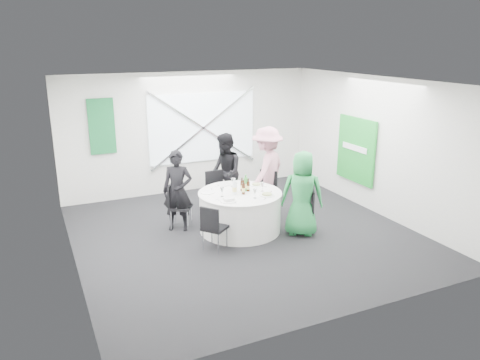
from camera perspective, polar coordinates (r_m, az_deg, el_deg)
name	(u,v)px	position (r m, az deg, el deg)	size (l,w,h in m)	color
floor	(244,234)	(8.79, 0.55, -6.60)	(6.00, 6.00, 0.00)	black
ceiling	(245,82)	(8.10, 0.60, 11.91)	(6.00, 6.00, 0.00)	white
wall_back	(190,132)	(11.06, -6.10, 5.78)	(6.00, 6.00, 0.00)	silver
wall_front	(349,217)	(5.89, 13.15, -4.41)	(6.00, 6.00, 0.00)	silver
wall_left	(67,182)	(7.60, -20.34, -0.22)	(6.00, 6.00, 0.00)	silver
wall_right	(378,146)	(9.96, 16.43, 3.98)	(6.00, 6.00, 0.00)	silver
window_panel	(203,128)	(11.10, -4.57, 6.39)	(2.60, 0.03, 1.60)	white
window_brace_a	(203,128)	(11.06, -4.50, 6.36)	(0.05, 0.05, 3.16)	silver
window_brace_b	(203,128)	(11.06, -4.50, 6.36)	(0.05, 0.05, 3.16)	silver
green_banner	(102,126)	(10.50, -16.50, 6.28)	(0.55, 0.04, 1.20)	#156937
green_sign	(356,150)	(10.41, 13.95, 3.57)	(0.05, 1.20, 1.40)	green
banquet_table	(240,211)	(8.82, 0.00, -3.86)	(1.56, 1.56, 0.76)	white
chair_back	(217,189)	(9.63, -2.86, -1.14)	(0.43, 0.44, 0.90)	black
chair_back_left	(177,203)	(8.99, -7.73, -2.75)	(0.54, 0.54, 0.87)	black
chair_back_right	(266,189)	(9.65, 3.19, -1.12)	(0.57, 0.57, 0.90)	black
chair_front_right	(307,208)	(8.76, 8.13, -3.37)	(0.53, 0.53, 0.85)	black
chair_front_left	(213,225)	(7.95, -3.35, -5.53)	(0.52, 0.52, 0.82)	black
person_man_back_left	(178,191)	(8.82, -7.61, -1.32)	(0.56, 0.37, 1.54)	black
person_man_back	(225,173)	(9.76, -1.84, 0.92)	(0.80, 0.44, 1.65)	black
person_woman_pink	(267,170)	(9.70, 3.30, 1.26)	(1.16, 0.54, 1.80)	pink
person_woman_green	(302,194)	(8.59, 7.59, -1.66)	(0.77, 0.50, 1.58)	#278F46
plate_back	(224,184)	(9.14, -1.96, -0.54)	(0.26, 0.26, 0.01)	white
plate_back_left	(207,192)	(8.69, -4.00, -1.50)	(0.27, 0.27, 0.01)	white
plate_back_right	(256,185)	(9.10, 1.99, -0.58)	(0.25, 0.25, 0.04)	white
plate_front_right	(267,195)	(8.52, 3.30, -1.80)	(0.27, 0.27, 0.04)	white
plate_front_left	(228,201)	(8.22, -1.46, -2.55)	(0.29, 0.29, 0.01)	white
napkin	(229,199)	(8.19, -1.38, -2.37)	(0.18, 0.12, 0.05)	white
beer_bottle_a	(235,187)	(8.72, -0.64, -0.81)	(0.06, 0.06, 0.25)	#3D1C0B
beer_bottle_b	(242,186)	(8.75, 0.24, -0.72)	(0.06, 0.06, 0.26)	#3D1C0B
beer_bottle_c	(248,186)	(8.73, 1.02, -0.79)	(0.06, 0.06, 0.25)	#3D1C0B
beer_bottle_d	(243,189)	(8.55, 0.42, -1.08)	(0.06, 0.06, 0.27)	#3D1C0B
green_water_bottle	(246,184)	(8.75, 0.70, -0.54)	(0.08, 0.08, 0.31)	green
clear_water_bottle	(235,188)	(8.54, -0.67, -0.99)	(0.08, 0.08, 0.31)	white
wine_glass_a	(222,190)	(8.43, -2.20, -1.22)	(0.07, 0.07, 0.17)	white
wine_glass_b	(233,180)	(8.99, -0.90, -0.06)	(0.07, 0.07, 0.17)	white
wine_glass_c	(263,185)	(8.73, 2.76, -0.59)	(0.07, 0.07, 0.17)	white
wine_glass_d	(255,191)	(8.34, 1.84, -1.41)	(0.07, 0.07, 0.17)	white
fork_a	(263,186)	(9.04, 2.87, -0.79)	(0.01, 0.15, 0.01)	silver
knife_a	(247,183)	(9.22, 0.91, -0.42)	(0.01, 0.15, 0.01)	silver
fork_b	(265,198)	(8.36, 3.10, -2.26)	(0.01, 0.15, 0.01)	silver
knife_b	(271,192)	(8.71, 3.79, -1.48)	(0.01, 0.15, 0.01)	silver
fork_c	(237,183)	(9.24, -0.37, -0.39)	(0.01, 0.15, 0.01)	silver
knife_c	(218,186)	(9.08, -2.64, -0.71)	(0.01, 0.15, 0.01)	silver
fork_d	(220,200)	(8.27, -2.50, -2.47)	(0.01, 0.15, 0.01)	silver
knife_d	(234,202)	(8.16, -0.79, -2.74)	(0.01, 0.15, 0.01)	silver
fork_e	(212,189)	(8.90, -3.48, -1.09)	(0.01, 0.15, 0.01)	silver
knife_e	(210,195)	(8.57, -3.73, -1.80)	(0.01, 0.15, 0.01)	silver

